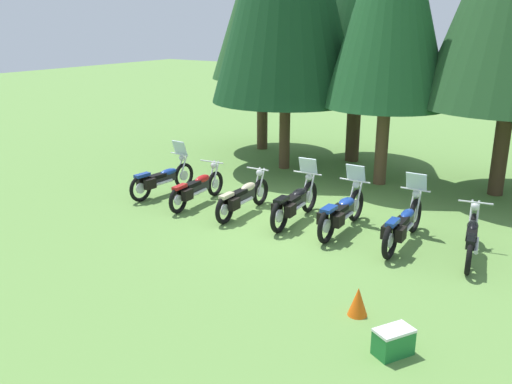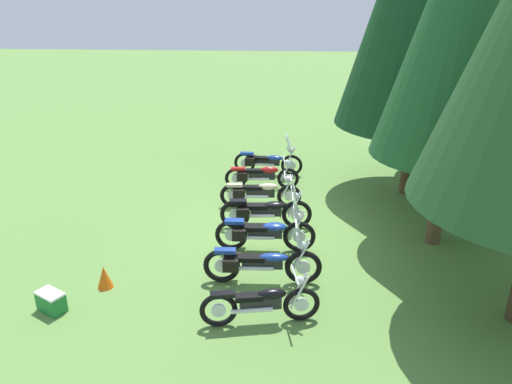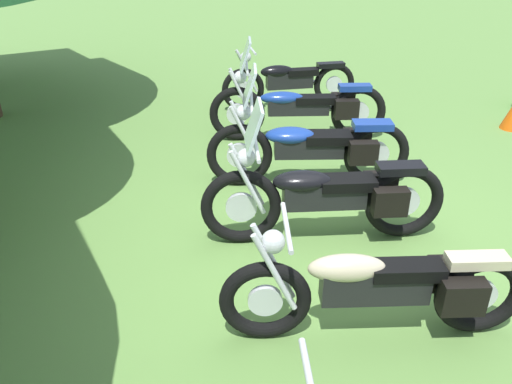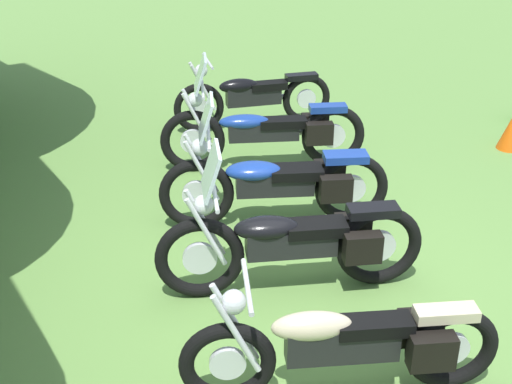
# 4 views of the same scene
# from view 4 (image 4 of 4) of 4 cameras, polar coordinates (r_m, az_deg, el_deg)

# --- Properties ---
(ground_plane) EXTENTS (80.00, 80.00, 0.00)m
(ground_plane) POSITION_cam_4_polar(r_m,az_deg,el_deg) (6.18, 2.62, -8.23)
(ground_plane) COLOR #608C42
(motorcycle_2) EXTENTS (0.62, 2.28, 0.99)m
(motorcycle_2) POSITION_cam_4_polar(r_m,az_deg,el_deg) (4.96, 7.58, -12.31)
(motorcycle_2) COLOR black
(motorcycle_2) RESTS_ON ground_plane
(motorcycle_3) EXTENTS (0.73, 2.34, 1.39)m
(motorcycle_3) POSITION_cam_4_polar(r_m,az_deg,el_deg) (5.96, 3.12, -4.09)
(motorcycle_3) COLOR black
(motorcycle_3) RESTS_ON ground_plane
(motorcycle_4) EXTENTS (0.73, 2.34, 1.39)m
(motorcycle_4) POSITION_cam_4_polar(r_m,az_deg,el_deg) (6.98, 1.76, 0.82)
(motorcycle_4) COLOR black
(motorcycle_4) RESTS_ON ground_plane
(motorcycle_5) EXTENTS (0.64, 2.45, 1.39)m
(motorcycle_5) POSITION_cam_4_polar(r_m,az_deg,el_deg) (8.24, 0.83, 5.02)
(motorcycle_5) COLOR black
(motorcycle_5) RESTS_ON ground_plane
(motorcycle_6) EXTENTS (0.70, 2.18, 1.00)m
(motorcycle_6) POSITION_cam_4_polar(r_m,az_deg,el_deg) (9.51, -0.33, 7.85)
(motorcycle_6) COLOR black
(motorcycle_6) RESTS_ON ground_plane
(traffic_cone) EXTENTS (0.32, 0.32, 0.48)m
(traffic_cone) POSITION_cam_4_polar(r_m,az_deg,el_deg) (9.45, 20.28, 4.73)
(traffic_cone) COLOR #EA590F
(traffic_cone) RESTS_ON ground_plane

